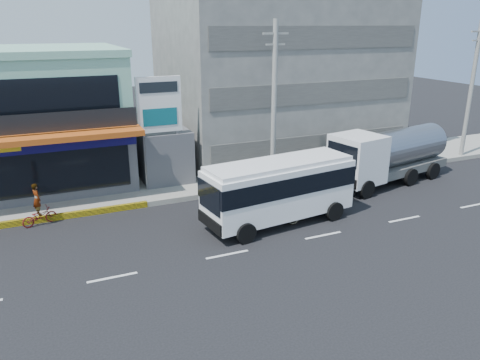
% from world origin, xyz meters
% --- Properties ---
extents(ground, '(120.00, 120.00, 0.00)m').
position_xyz_m(ground, '(0.00, 0.00, 0.00)').
color(ground, black).
rests_on(ground, ground).
extents(sidewalk, '(70.00, 5.00, 0.30)m').
position_xyz_m(sidewalk, '(5.00, 9.50, 0.15)').
color(sidewalk, gray).
rests_on(sidewalk, ground).
extents(shop_building, '(12.40, 11.70, 8.00)m').
position_xyz_m(shop_building, '(-8.00, 13.95, 4.00)').
color(shop_building, '#4B4B50').
rests_on(shop_building, ground).
extents(concrete_building, '(16.00, 12.00, 14.00)m').
position_xyz_m(concrete_building, '(10.00, 15.00, 7.00)').
color(concrete_building, gray).
rests_on(concrete_building, ground).
extents(gap_structure, '(3.00, 6.00, 3.50)m').
position_xyz_m(gap_structure, '(0.00, 12.00, 1.75)').
color(gap_structure, '#4B4B50').
rests_on(gap_structure, ground).
extents(satellite_dish, '(1.50, 1.50, 0.15)m').
position_xyz_m(satellite_dish, '(0.00, 11.00, 3.58)').
color(satellite_dish, slate).
rests_on(satellite_dish, gap_structure).
extents(billboard, '(2.60, 0.18, 6.90)m').
position_xyz_m(billboard, '(-0.50, 9.20, 4.93)').
color(billboard, gray).
rests_on(billboard, ground).
extents(utility_pole_near, '(1.60, 0.30, 10.00)m').
position_xyz_m(utility_pole_near, '(6.00, 7.40, 5.15)').
color(utility_pole_near, '#999993').
rests_on(utility_pole_near, ground).
extents(utility_pole_far, '(1.60, 0.30, 10.00)m').
position_xyz_m(utility_pole_far, '(22.00, 7.40, 5.15)').
color(utility_pole_far, '#999993').
rests_on(utility_pole_far, ground).
extents(minibus, '(8.09, 3.49, 3.28)m').
position_xyz_m(minibus, '(3.74, 2.28, 1.96)').
color(minibus, white).
rests_on(minibus, ground).
extents(sedan, '(4.76, 2.61, 1.54)m').
position_xyz_m(sedan, '(3.00, 2.76, 0.77)').
color(sedan, tan).
rests_on(sedan, ground).
extents(tanker_truck, '(9.13, 4.23, 3.47)m').
position_xyz_m(tanker_truck, '(12.95, 5.19, 1.86)').
color(tanker_truck, white).
rests_on(tanker_truck, ground).
extents(motorcycle_rider, '(1.83, 1.15, 2.21)m').
position_xyz_m(motorcycle_rider, '(-7.55, 6.80, 0.73)').
color(motorcycle_rider, maroon).
rests_on(motorcycle_rider, ground).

